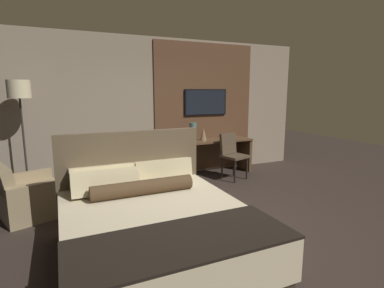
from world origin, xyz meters
name	(u,v)px	position (x,y,z in m)	size (l,w,h in m)	color
ground_plane	(202,228)	(0.00, 0.00, 0.00)	(16.00, 16.00, 0.00)	#332823
wall_back_tv_panel	(153,109)	(0.17, 2.59, 1.40)	(7.20, 0.09, 2.80)	gray
bed	(154,229)	(-0.78, -0.46, 0.35)	(1.82, 2.14, 1.26)	#33281E
desk	(210,150)	(1.33, 2.29, 0.50)	(1.76, 0.55, 0.74)	brown
tv	(206,102)	(1.33, 2.52, 1.52)	(0.98, 0.04, 0.55)	black
desk_chair	(232,152)	(1.55, 1.79, 0.55)	(0.55, 0.55, 0.92)	#4C3D2D
armchair_by_window	(30,197)	(-2.04, 1.40, 0.26)	(1.02, 1.04, 0.78)	#998460
floor_lamp	(20,99)	(-2.12, 2.16, 1.63)	(0.34, 0.34, 1.93)	#282623
vase_tall	(193,132)	(0.90, 2.24, 0.93)	(0.15, 0.15, 0.38)	#4C706B
vase_short	(203,134)	(1.16, 2.28, 0.87)	(0.15, 0.15, 0.26)	#846647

